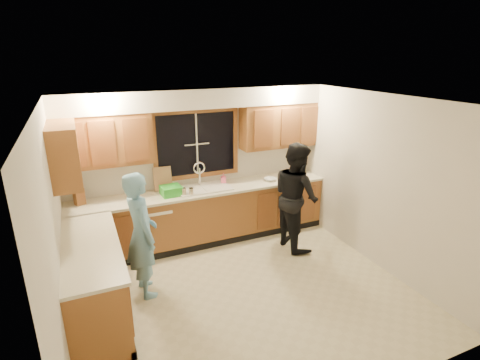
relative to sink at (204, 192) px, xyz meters
name	(u,v)px	position (x,y,z in m)	size (l,w,h in m)	color
floor	(244,292)	(0.00, -1.60, -0.86)	(4.20, 4.20, 0.00)	beige
ceiling	(245,101)	(0.00, -1.60, 1.64)	(4.20, 4.20, 0.00)	white
wall_back	(197,165)	(0.00, 0.30, 0.39)	(4.20, 4.20, 0.00)	silver
wall_left	(55,237)	(-2.10, -1.60, 0.39)	(3.80, 3.80, 0.00)	silver
wall_right	(378,182)	(2.10, -1.60, 0.39)	(3.80, 3.80, 0.00)	silver
base_cabinets_back	(205,216)	(0.00, 0.00, -0.42)	(4.20, 0.60, 0.88)	#985C2C
base_cabinets_left	(94,281)	(-1.80, -1.25, -0.42)	(0.60, 1.90, 0.88)	#985C2C
countertop_back	(204,190)	(0.00, -0.02, 0.04)	(4.20, 0.63, 0.04)	beige
countertop_left	(91,247)	(-1.79, -1.25, 0.04)	(0.63, 1.90, 0.04)	beige
upper_cabinets_left	(104,140)	(-1.43, 0.13, 0.96)	(1.35, 0.33, 0.75)	#985C2C
upper_cabinets_right	(278,125)	(1.43, 0.13, 0.96)	(1.35, 0.33, 0.75)	#985C2C
upper_cabinets_return	(64,154)	(-1.94, -0.48, 0.96)	(0.33, 0.90, 0.75)	#985C2C
soffit	(198,98)	(0.00, 0.12, 1.49)	(4.20, 0.35, 0.30)	white
window_frame	(197,144)	(0.00, 0.29, 0.74)	(1.44, 0.03, 1.14)	black
sink	(204,192)	(0.00, 0.00, 0.00)	(0.86, 0.52, 0.57)	white
dishwasher	(154,227)	(-0.85, -0.01, -0.45)	(0.60, 0.56, 0.82)	white
stove	(98,309)	(-1.80, -1.82, -0.41)	(0.58, 0.75, 0.90)	white
man	(142,235)	(-1.18, -1.05, -0.04)	(0.61, 0.40, 1.66)	#6FABD2
woman	(296,196)	(1.28, -0.75, 0.00)	(0.84, 0.65, 1.72)	black
knife_block	(79,197)	(-1.85, 0.10, 0.18)	(0.13, 0.11, 0.24)	brown
cutting_board	(163,179)	(-0.60, 0.22, 0.25)	(0.29, 0.02, 0.38)	tan
dish_crate	(171,191)	(-0.54, -0.06, 0.13)	(0.30, 0.28, 0.14)	green
soap_bottle	(223,179)	(0.39, 0.10, 0.15)	(0.08, 0.09, 0.19)	#F65D83
bowl	(270,179)	(1.18, -0.08, 0.08)	(0.20, 0.20, 0.05)	silver
can_left	(184,192)	(-0.38, -0.18, 0.12)	(0.07, 0.07, 0.13)	beige
can_right	(191,192)	(-0.27, -0.22, 0.12)	(0.07, 0.07, 0.13)	beige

